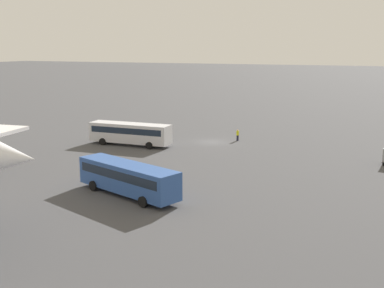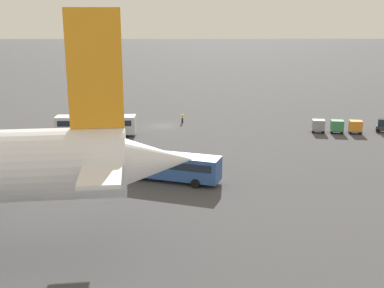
{
  "view_description": "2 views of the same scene",
  "coord_description": "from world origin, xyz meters",
  "px_view_note": "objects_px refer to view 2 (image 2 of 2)",
  "views": [
    {
      "loc": [
        -24.19,
        65.84,
        14.02
      ],
      "look_at": [
        -5.34,
        20.67,
        4.01
      ],
      "focal_mm": 45.0,
      "sensor_mm": 36.0,
      "label": 1
    },
    {
      "loc": [
        -3.23,
        78.98,
        18.13
      ],
      "look_at": [
        -4.29,
        25.93,
        3.82
      ],
      "focal_mm": 45.0,
      "sensor_mm": 36.0,
      "label": 2
    }
  ],
  "objects_px": {
    "baggage_tug": "(383,126)",
    "cargo_cart_orange": "(356,126)",
    "cargo_cart_green": "(337,126)",
    "worker_person": "(182,118)",
    "shuttle_bus_far": "(168,165)",
    "shuttle_bus_near": "(96,124)",
    "cargo_cart_grey": "(318,125)"
  },
  "relations": [
    {
      "from": "cargo_cart_orange",
      "to": "baggage_tug",
      "type": "bearing_deg",
      "value": -170.05
    },
    {
      "from": "shuttle_bus_far",
      "to": "cargo_cart_grey",
      "type": "relative_size",
      "value": 5.33
    },
    {
      "from": "baggage_tug",
      "to": "worker_person",
      "type": "bearing_deg",
      "value": 10.67
    },
    {
      "from": "worker_person",
      "to": "cargo_cart_grey",
      "type": "bearing_deg",
      "value": 160.88
    },
    {
      "from": "shuttle_bus_far",
      "to": "worker_person",
      "type": "xyz_separation_m",
      "value": [
        -1.58,
        -29.87,
        -0.98
      ]
    },
    {
      "from": "shuttle_bus_near",
      "to": "worker_person",
      "type": "distance_m",
      "value": 16.12
    },
    {
      "from": "shuttle_bus_far",
      "to": "cargo_cart_green",
      "type": "xyz_separation_m",
      "value": [
        -25.98,
        -21.92,
        -0.66
      ]
    },
    {
      "from": "cargo_cart_green",
      "to": "cargo_cart_grey",
      "type": "xyz_separation_m",
      "value": [
        2.83,
        -0.48,
        0.0
      ]
    },
    {
      "from": "cargo_cart_orange",
      "to": "cargo_cart_green",
      "type": "distance_m",
      "value": 2.85
    },
    {
      "from": "worker_person",
      "to": "baggage_tug",
      "type": "bearing_deg",
      "value": 166.92
    },
    {
      "from": "shuttle_bus_near",
      "to": "cargo_cart_orange",
      "type": "distance_m",
      "value": 40.5
    },
    {
      "from": "shuttle_bus_near",
      "to": "cargo_cart_grey",
      "type": "height_order",
      "value": "shuttle_bus_near"
    },
    {
      "from": "cargo_cart_orange",
      "to": "cargo_cart_green",
      "type": "bearing_deg",
      "value": -6.08
    },
    {
      "from": "worker_person",
      "to": "cargo_cart_orange",
      "type": "distance_m",
      "value": 28.45
    },
    {
      "from": "baggage_tug",
      "to": "cargo_cart_green",
      "type": "relative_size",
      "value": 1.22
    },
    {
      "from": "shuttle_bus_far",
      "to": "cargo_cart_grey",
      "type": "distance_m",
      "value": 32.22
    },
    {
      "from": "worker_person",
      "to": "cargo_cart_grey",
      "type": "xyz_separation_m",
      "value": [
        -21.56,
        7.48,
        0.32
      ]
    },
    {
      "from": "shuttle_bus_far",
      "to": "worker_person",
      "type": "bearing_deg",
      "value": -73.12
    },
    {
      "from": "cargo_cart_green",
      "to": "cargo_cart_grey",
      "type": "height_order",
      "value": "same"
    },
    {
      "from": "shuttle_bus_near",
      "to": "worker_person",
      "type": "bearing_deg",
      "value": -146.16
    },
    {
      "from": "shuttle_bus_far",
      "to": "cargo_cart_orange",
      "type": "relative_size",
      "value": 5.33
    },
    {
      "from": "worker_person",
      "to": "cargo_cart_orange",
      "type": "height_order",
      "value": "cargo_cart_orange"
    },
    {
      "from": "shuttle_bus_near",
      "to": "worker_person",
      "type": "height_order",
      "value": "shuttle_bus_near"
    },
    {
      "from": "worker_person",
      "to": "cargo_cart_grey",
      "type": "distance_m",
      "value": 22.82
    },
    {
      "from": "shuttle_bus_near",
      "to": "cargo_cart_green",
      "type": "xyz_separation_m",
      "value": [
        -37.66,
        -1.15,
        -0.71
      ]
    },
    {
      "from": "cargo_cart_orange",
      "to": "cargo_cart_green",
      "type": "relative_size",
      "value": 1.0
    },
    {
      "from": "shuttle_bus_far",
      "to": "cargo_cart_green",
      "type": "bearing_deg",
      "value": -119.93
    },
    {
      "from": "cargo_cart_orange",
      "to": "cargo_cart_grey",
      "type": "relative_size",
      "value": 1.0
    },
    {
      "from": "baggage_tug",
      "to": "shuttle_bus_near",
      "type": "bearing_deg",
      "value": 25.88
    },
    {
      "from": "shuttle_bus_far",
      "to": "shuttle_bus_near",
      "type": "bearing_deg",
      "value": -40.73
    },
    {
      "from": "baggage_tug",
      "to": "cargo_cart_orange",
      "type": "bearing_deg",
      "value": 33.7
    },
    {
      "from": "shuttle_bus_far",
      "to": "cargo_cart_grey",
      "type": "xyz_separation_m",
      "value": [
        -23.15,
        -22.4,
        -0.66
      ]
    }
  ]
}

